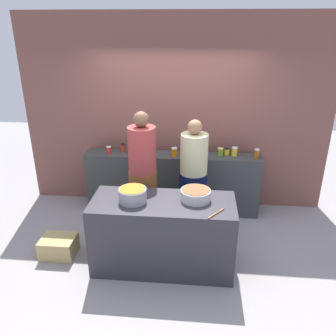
{
  "coord_description": "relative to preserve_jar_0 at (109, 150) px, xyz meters",
  "views": [
    {
      "loc": [
        0.39,
        -3.81,
        2.81
      ],
      "look_at": [
        0.0,
        0.35,
        1.05
      ],
      "focal_mm": 36.64,
      "sensor_mm": 36.0,
      "label": 1
    }
  ],
  "objects": [
    {
      "name": "prep_table",
      "position": [
        0.98,
        -1.37,
        -0.57
      ],
      "size": [
        1.7,
        0.7,
        0.9
      ],
      "primitive_type": "cube",
      "color": "#2C2B32",
      "rests_on": "ground"
    },
    {
      "name": "preserve_jar_8",
      "position": [
        1.81,
        0.1,
        -0.0
      ],
      "size": [
        0.08,
        0.08,
        0.11
      ],
      "color": "gold",
      "rests_on": "display_shelf"
    },
    {
      "name": "preserve_jar_3",
      "position": [
        0.5,
        0.05,
        0.0
      ],
      "size": [
        0.09,
        0.09,
        0.12
      ],
      "color": "#472158",
      "rests_on": "display_shelf"
    },
    {
      "name": "ground",
      "position": [
        0.98,
        -1.07,
        -1.02
      ],
      "size": [
        12.0,
        12.0,
        0.0
      ],
      "primitive_type": "plane",
      "color": "gray"
    },
    {
      "name": "cook_with_tongs",
      "position": [
        0.65,
        -0.75,
        -0.19
      ],
      "size": [
        0.38,
        0.38,
        1.81
      ],
      "color": "brown",
      "rests_on": "ground"
    },
    {
      "name": "display_shelf",
      "position": [
        0.98,
        0.03,
        -0.54
      ],
      "size": [
        2.7,
        0.36,
        0.96
      ],
      "primitive_type": "cube",
      "color": "#363939",
      "rests_on": "ground"
    },
    {
      "name": "preserve_jar_9",
      "position": [
        1.93,
        0.08,
        0.01
      ],
      "size": [
        0.09,
        0.09,
        0.13
      ],
      "color": "gold",
      "rests_on": "display_shelf"
    },
    {
      "name": "cooking_pot_center",
      "position": [
        1.36,
        -1.29,
        -0.05
      ],
      "size": [
        0.35,
        0.35,
        0.13
      ],
      "color": "#B7B7BC",
      "rests_on": "prep_table"
    },
    {
      "name": "preserve_jar_0",
      "position": [
        0.0,
        0.0,
        0.0
      ],
      "size": [
        0.07,
        0.07,
        0.11
      ],
      "color": "red",
      "rests_on": "display_shelf"
    },
    {
      "name": "preserve_jar_5",
      "position": [
        1.02,
        -0.03,
        0.01
      ],
      "size": [
        0.09,
        0.09,
        0.13
      ],
      "color": "#CB6C0A",
      "rests_on": "display_shelf"
    },
    {
      "name": "wooden_spoon",
      "position": [
        1.59,
        -1.6,
        -0.11
      ],
      "size": [
        0.19,
        0.24,
        0.02
      ],
      "primitive_type": "cylinder",
      "rotation": [
        1.57,
        0.0,
        2.48
      ],
      "color": "#9E703D",
      "rests_on": "prep_table"
    },
    {
      "name": "preserve_jar_2",
      "position": [
        0.33,
        0.03,
        0.01
      ],
      "size": [
        0.07,
        0.07,
        0.13
      ],
      "color": "olive",
      "rests_on": "display_shelf"
    },
    {
      "name": "storefront_wall",
      "position": [
        0.98,
        0.38,
        0.48
      ],
      "size": [
        4.8,
        0.12,
        3.0
      ],
      "primitive_type": "cube",
      "color": "brown",
      "rests_on": "ground"
    },
    {
      "name": "preserve_jar_1",
      "position": [
        0.2,
        0.09,
        0.01
      ],
      "size": [
        0.07,
        0.07,
        0.13
      ],
      "color": "red",
      "rests_on": "display_shelf"
    },
    {
      "name": "cooking_pot_left",
      "position": [
        0.64,
        -1.4,
        -0.03
      ],
      "size": [
        0.32,
        0.32,
        0.17
      ],
      "color": "gray",
      "rests_on": "prep_table"
    },
    {
      "name": "preserve_jar_4",
      "position": [
        0.65,
        0.02,
        0.01
      ],
      "size": [
        0.08,
        0.08,
        0.14
      ],
      "color": "#28493B",
      "rests_on": "display_shelf"
    },
    {
      "name": "preserve_jar_7",
      "position": [
        1.71,
        0.05,
        0.01
      ],
      "size": [
        0.09,
        0.09,
        0.12
      ],
      "color": "olive",
      "rests_on": "display_shelf"
    },
    {
      "name": "preserve_jar_10",
      "position": [
        2.24,
        -0.0,
        0.02
      ],
      "size": [
        0.07,
        0.07,
        0.14
      ],
      "color": "#9A490E",
      "rests_on": "display_shelf"
    },
    {
      "name": "bread_crate",
      "position": [
        -0.4,
        -1.3,
        -0.89
      ],
      "size": [
        0.44,
        0.35,
        0.26
      ],
      "primitive_type": "cube",
      "rotation": [
        0.0,
        0.0,
        0.01
      ],
      "color": "tan",
      "rests_on": "ground"
    },
    {
      "name": "cook_in_cap",
      "position": [
        1.32,
        -0.53,
        -0.27
      ],
      "size": [
        0.39,
        0.39,
        1.67
      ],
      "color": "#0C1336",
      "rests_on": "ground"
    },
    {
      "name": "preserve_jar_6",
      "position": [
        1.38,
        -0.01,
        0.0
      ],
      "size": [
        0.08,
        0.08,
        0.12
      ],
      "color": "#5B104D",
      "rests_on": "display_shelf"
    }
  ]
}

